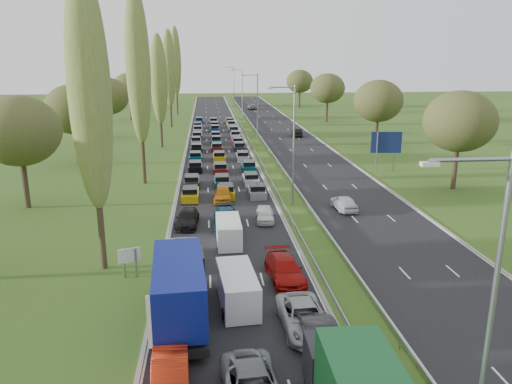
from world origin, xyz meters
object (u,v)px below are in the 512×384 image
white_van_front (237,287)px  info_sign (130,258)px  white_van_rear (228,231)px  direction_sign (386,144)px  near_car_2 (183,253)px  near_car_1 (170,374)px  blue_lorry (180,288)px  near_car_3 (187,218)px

white_van_front → info_sign: size_ratio=2.52×
white_van_rear → info_sign: 9.24m
white_van_rear → direction_sign: size_ratio=0.93×
near_car_2 → white_van_rear: bearing=47.0°
near_car_1 → direction_sign: (25.29, 42.95, 2.77)m
near_car_2 → blue_lorry: (0.24, -8.56, 1.32)m
white_van_front → near_car_3: bearing=98.8°
near_car_1 → white_van_front: 8.67m
white_van_rear → info_sign: size_ratio=2.30×
white_van_front → white_van_rear: size_ratio=1.10×
near_car_3 → info_sign: (-3.49, -10.54, 0.67)m
near_car_3 → info_sign: bearing=-103.9°
near_car_3 → info_sign: 11.12m
near_car_1 → near_car_2: 14.60m
white_van_rear → near_car_2: bearing=-133.1°
near_car_3 → direction_sign: (25.31, 20.02, 2.87)m
direction_sign → white_van_front: bearing=-121.9°
white_van_rear → near_car_3: bearing=127.0°
near_car_1 → blue_lorry: size_ratio=0.49×
white_van_front → white_van_rear: 10.51m
near_car_3 → white_van_front: white_van_front is taller
near_car_3 → white_van_rear: (3.48, -4.49, 0.30)m
blue_lorry → info_sign: bearing=116.7°
blue_lorry → near_car_3: bearing=87.1°
near_car_2 → direction_sign: 38.12m
blue_lorry → white_van_rear: (3.25, 12.39, -1.08)m
near_car_1 → near_car_2: (-0.04, 14.60, -0.04)m
near_car_1 → white_van_rear: size_ratio=0.98×
near_car_3 → direction_sign: 32.40m
near_car_3 → near_car_1: bearing=-85.5°
near_car_2 → white_van_front: 7.56m
near_car_2 → info_sign: size_ratio=2.53×
near_car_3 → direction_sign: direction_sign is taller
near_car_3 → direction_sign: size_ratio=0.90×
direction_sign → near_car_1: bearing=-120.5°
near_car_1 → info_sign: (-3.51, 12.39, 0.57)m
blue_lorry → direction_sign: size_ratio=1.83×
near_car_3 → direction_sign: bearing=42.8°
blue_lorry → white_van_front: bearing=26.0°
white_van_front → direction_sign: (21.78, 35.02, 2.48)m
info_sign → near_car_1: bearing=-74.2°
info_sign → white_van_rear: bearing=41.0°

